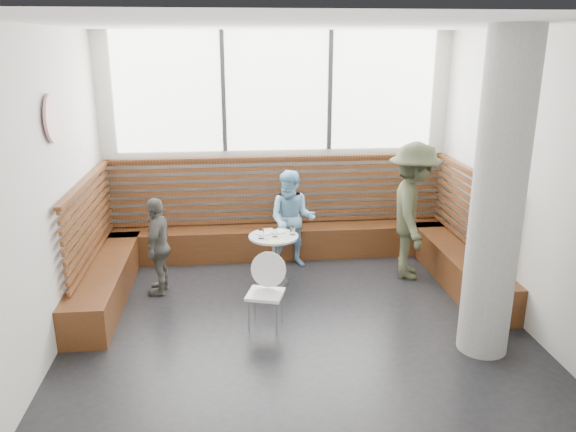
{
  "coord_description": "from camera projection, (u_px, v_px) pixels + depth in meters",
  "views": [
    {
      "loc": [
        -0.68,
        -5.52,
        3.03
      ],
      "look_at": [
        0.0,
        1.0,
        1.0
      ],
      "focal_mm": 35.0,
      "sensor_mm": 36.0,
      "label": 1
    }
  ],
  "objects": [
    {
      "name": "menu_card",
      "position": [
        277.0,
        241.0,
        7.01
      ],
      "size": [
        0.22,
        0.17,
        0.0
      ],
      "primitive_type": "cube",
      "rotation": [
        0.0,
        0.0,
        0.13
      ],
      "color": "#A5C64C",
      "rests_on": "cafe_table"
    },
    {
      "name": "wall_art",
      "position": [
        52.0,
        118.0,
        5.67
      ],
      "size": [
        0.03,
        0.5,
        0.5
      ],
      "primitive_type": "cylinder",
      "rotation": [
        0.0,
        1.57,
        0.0
      ],
      "color": "white",
      "rests_on": "room"
    },
    {
      "name": "plate_near",
      "position": [
        264.0,
        233.0,
        7.29
      ],
      "size": [
        0.21,
        0.21,
        0.01
      ],
      "primitive_type": "cylinder",
      "color": "white",
      "rests_on": "cafe_table"
    },
    {
      "name": "glass_right",
      "position": [
        292.0,
        230.0,
        7.23
      ],
      "size": [
        0.07,
        0.07,
        0.11
      ],
      "primitive_type": "cylinder",
      "color": "white",
      "rests_on": "cafe_table"
    },
    {
      "name": "glass_mid",
      "position": [
        275.0,
        232.0,
        7.16
      ],
      "size": [
        0.07,
        0.07,
        0.11
      ],
      "primitive_type": "cylinder",
      "color": "white",
      "rests_on": "cafe_table"
    },
    {
      "name": "booth",
      "position": [
        282.0,
        240.0,
        7.78
      ],
      "size": [
        5.0,
        2.5,
        1.44
      ],
      "color": "#4B2812",
      "rests_on": "ground"
    },
    {
      "name": "glass_left",
      "position": [
        261.0,
        234.0,
        7.1
      ],
      "size": [
        0.07,
        0.07,
        0.11
      ],
      "primitive_type": "cylinder",
      "color": "white",
      "rests_on": "cafe_table"
    },
    {
      "name": "child_back",
      "position": [
        292.0,
        219.0,
        7.78
      ],
      "size": [
        0.78,
        0.68,
        1.37
      ],
      "primitive_type": "imported",
      "rotation": [
        0.0,
        0.0,
        -0.27
      ],
      "color": "#89C4EE",
      "rests_on": "ground"
    },
    {
      "name": "room",
      "position": [
        298.0,
        189.0,
        5.74
      ],
      "size": [
        5.0,
        5.0,
        3.2
      ],
      "color": "silver",
      "rests_on": "ground"
    },
    {
      "name": "child_left",
      "position": [
        158.0,
        246.0,
        6.96
      ],
      "size": [
        0.4,
        0.76,
        1.24
      ],
      "primitive_type": "imported",
      "rotation": [
        0.0,
        0.0,
        -1.71
      ],
      "color": "#5D5C54",
      "rests_on": "ground"
    },
    {
      "name": "plate_far",
      "position": [
        278.0,
        231.0,
        7.36
      ],
      "size": [
        0.21,
        0.21,
        0.01
      ],
      "primitive_type": "cylinder",
      "color": "white",
      "rests_on": "cafe_table"
    },
    {
      "name": "cafe_chair",
      "position": [
        265.0,
        285.0,
        6.15
      ],
      "size": [
        0.4,
        0.39,
        0.83
      ],
      "rotation": [
        0.0,
        0.0,
        -0.3
      ],
      "color": "white",
      "rests_on": "ground"
    },
    {
      "name": "concrete_column",
      "position": [
        498.0,
        199.0,
        5.35
      ],
      "size": [
        0.5,
        0.5,
        3.2
      ],
      "primitive_type": "cylinder",
      "color": "gray",
      "rests_on": "ground"
    },
    {
      "name": "cafe_table",
      "position": [
        274.0,
        249.0,
        7.26
      ],
      "size": [
        0.64,
        0.64,
        0.66
      ],
      "color": "silver",
      "rests_on": "ground"
    },
    {
      "name": "adult_man",
      "position": [
        413.0,
        211.0,
        7.37
      ],
      "size": [
        0.94,
        1.31,
        1.82
      ],
      "primitive_type": "imported",
      "rotation": [
        0.0,
        0.0,
        1.32
      ],
      "color": "#3F442D",
      "rests_on": "ground"
    }
  ]
}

